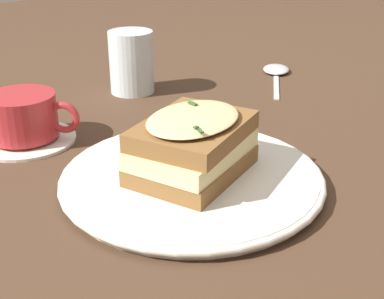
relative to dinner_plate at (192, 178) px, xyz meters
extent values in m
plane|color=#473021|center=(0.02, -0.02, -0.01)|extent=(2.40, 2.40, 0.00)
cylinder|color=silver|center=(0.00, 0.00, 0.00)|extent=(0.26, 0.26, 0.01)
torus|color=silver|center=(0.00, 0.00, 0.00)|extent=(0.27, 0.27, 0.01)
cube|color=brown|center=(0.00, 0.00, 0.01)|extent=(0.15, 0.13, 0.02)
cube|color=#EFDB93|center=(0.00, 0.00, 0.03)|extent=(0.15, 0.12, 0.02)
cube|color=brown|center=(0.00, 0.00, 0.05)|extent=(0.15, 0.13, 0.02)
ellipsoid|color=beige|center=(0.00, 0.00, 0.06)|extent=(0.13, 0.11, 0.01)
cube|color=#2D6028|center=(-0.02, -0.03, 0.07)|extent=(0.01, 0.00, 0.00)
cube|color=#2D6028|center=(-0.02, -0.04, 0.07)|extent=(0.01, 0.01, 0.00)
cube|color=#2D6028|center=(0.03, 0.03, 0.07)|extent=(0.01, 0.01, 0.00)
cube|color=#2D6028|center=(0.02, 0.02, 0.07)|extent=(0.00, 0.01, 0.00)
cube|color=#2D6028|center=(0.02, 0.03, 0.07)|extent=(0.00, 0.00, 0.00)
cylinder|color=silver|center=(-0.08, 0.22, 0.00)|extent=(0.12, 0.12, 0.01)
cylinder|color=#AD282D|center=(-0.08, 0.22, 0.03)|extent=(0.08, 0.08, 0.05)
cylinder|color=#381E0F|center=(-0.08, 0.22, 0.05)|extent=(0.07, 0.07, 0.00)
torus|color=#AD282D|center=(-0.05, 0.18, 0.03)|extent=(0.03, 0.03, 0.04)
cylinder|color=silver|center=(0.12, 0.29, 0.04)|extent=(0.07, 0.07, 0.09)
cube|color=silver|center=(0.30, 0.16, -0.01)|extent=(0.09, 0.08, 0.00)
ellipsoid|color=silver|center=(0.37, 0.21, 0.00)|extent=(0.07, 0.07, 0.01)
camera|label=1|loc=(-0.31, -0.37, 0.26)|focal=50.00mm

